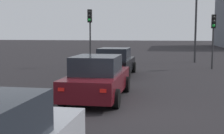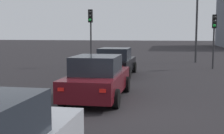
{
  "view_description": "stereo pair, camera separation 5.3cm",
  "coord_description": "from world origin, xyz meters",
  "px_view_note": "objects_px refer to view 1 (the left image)",
  "views": [
    {
      "loc": [
        -9.03,
        -1.01,
        2.47
      ],
      "look_at": [
        2.35,
        0.93,
        1.14
      ],
      "focal_mm": 49.15,
      "sensor_mm": 36.0,
      "label": 1
    },
    {
      "loc": [
        -9.02,
        -1.07,
        2.47
      ],
      "look_at": [
        2.35,
        0.93,
        1.14
      ],
      "focal_mm": 49.15,
      "sensor_mm": 36.0,
      "label": 2
    }
  ],
  "objects_px": {
    "car_black_right_lead": "(115,62)",
    "traffic_light_near_left": "(213,30)",
    "street_lamp_kerbside": "(196,13)",
    "traffic_light_near_right": "(90,26)",
    "car_maroon_right_second": "(98,78)"
  },
  "relations": [
    {
      "from": "car_maroon_right_second",
      "to": "street_lamp_kerbside",
      "type": "bearing_deg",
      "value": -18.4
    },
    {
      "from": "street_lamp_kerbside",
      "to": "car_black_right_lead",
      "type": "bearing_deg",
      "value": 147.94
    },
    {
      "from": "car_black_right_lead",
      "to": "street_lamp_kerbside",
      "type": "relative_size",
      "value": 0.63
    },
    {
      "from": "traffic_light_near_left",
      "to": "traffic_light_near_right",
      "type": "relative_size",
      "value": 0.9
    },
    {
      "from": "car_black_right_lead",
      "to": "traffic_light_near_right",
      "type": "height_order",
      "value": "traffic_light_near_right"
    },
    {
      "from": "traffic_light_near_right",
      "to": "street_lamp_kerbside",
      "type": "distance_m",
      "value": 8.93
    },
    {
      "from": "car_maroon_right_second",
      "to": "traffic_light_near_right",
      "type": "relative_size",
      "value": 1.13
    },
    {
      "from": "traffic_light_near_right",
      "to": "street_lamp_kerbside",
      "type": "xyz_separation_m",
      "value": [
        4.53,
        -7.63,
        1.06
      ]
    },
    {
      "from": "traffic_light_near_left",
      "to": "traffic_light_near_right",
      "type": "bearing_deg",
      "value": -84.76
    },
    {
      "from": "traffic_light_near_right",
      "to": "traffic_light_near_left",
      "type": "bearing_deg",
      "value": 98.36
    },
    {
      "from": "car_black_right_lead",
      "to": "street_lamp_kerbside",
      "type": "xyz_separation_m",
      "value": [
        8.37,
        -5.24,
        3.21
      ]
    },
    {
      "from": "traffic_light_near_right",
      "to": "car_maroon_right_second",
      "type": "bearing_deg",
      "value": 22.57
    },
    {
      "from": "traffic_light_near_left",
      "to": "street_lamp_kerbside",
      "type": "xyz_separation_m",
      "value": [
        4.37,
        0.72,
        1.36
      ]
    },
    {
      "from": "car_black_right_lead",
      "to": "traffic_light_near_left",
      "type": "height_order",
      "value": "traffic_light_near_left"
    },
    {
      "from": "traffic_light_near_left",
      "to": "traffic_light_near_right",
      "type": "height_order",
      "value": "traffic_light_near_right"
    }
  ]
}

